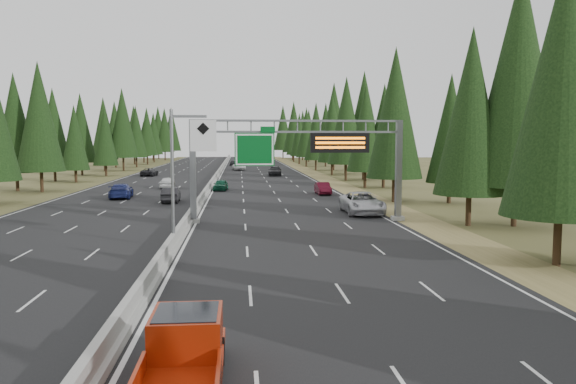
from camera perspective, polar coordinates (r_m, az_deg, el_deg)
The scene contains 19 objects.
road at distance 88.00m, azimuth -7.46°, elevation 1.12°, with size 32.00×260.00×0.08m, color black.
shoulder_right at distance 89.01m, azimuth 4.07°, elevation 1.19°, with size 3.60×260.00×0.06m, color olive.
shoulder_left at distance 90.54m, azimuth -18.79°, elevation 0.99°, with size 3.60×260.00×0.06m, color #4A4822.
median_barrier at distance 87.97m, azimuth -7.46°, elevation 1.37°, with size 0.70×260.00×0.85m.
sign_gantry at distance 42.88m, azimuth 1.83°, elevation 3.87°, with size 16.75×0.98×7.80m.
hov_sign_pole at distance 32.86m, azimuth -10.67°, elevation 2.41°, with size 2.80×0.50×8.00m.
tree_row_right at distance 82.26m, azimuth 7.93°, elevation 7.38°, with size 11.85×241.43×18.83m.
tree_row_left at distance 76.70m, azimuth -24.95°, elevation 7.11°, with size 11.90×240.02×18.98m.
silver_minivan at distance 48.34m, azimuth 7.54°, elevation -1.10°, with size 3.05×6.61×1.84m, color silver.
red_pickup at distance 15.13m, azimuth -10.37°, elevation -15.15°, with size 1.91×5.36×1.75m.
car_ahead_green at distance 70.80m, azimuth -6.85°, elevation 0.73°, with size 1.63×4.05×1.38m, color #135539.
car_ahead_dkred at distance 65.19m, azimuth 3.57°, elevation 0.37°, with size 1.47×4.22×1.39m, color #570C1D.
car_ahead_dkgrey at distance 100.05m, azimuth -1.34°, elevation 2.15°, with size 2.29×5.64×1.64m, color black.
car_ahead_white at distance 118.49m, azimuth -5.00°, elevation 2.58°, with size 2.47×5.36×1.49m, color silver.
car_ahead_far at distance 141.80m, azimuth -5.60°, elevation 2.96°, with size 1.50×3.73×1.27m, color #232326.
car_onc_near at distance 57.98m, azimuth -11.80°, elevation -0.27°, with size 1.61×4.63×1.53m, color black.
car_onc_blue at distance 63.28m, azimuth -16.59°, elevation 0.12°, with size 2.25×5.55×1.61m, color navy.
car_onc_white at distance 74.89m, azimuth -12.14°, elevation 0.94°, with size 1.77×4.40×1.50m, color white.
car_onc_far at distance 101.92m, azimuth -13.90°, elevation 1.99°, with size 2.31×5.02×1.39m, color black.
Camera 1 is at (3.85, -7.69, 6.30)m, focal length 35.00 mm.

